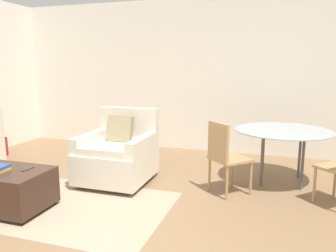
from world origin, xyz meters
The scene contains 8 objects.
ground_plane centered at (0.00, 0.00, 0.00)m, with size 20.00×20.00×0.00m, color brown.
wall_back centered at (0.00, 3.58, 1.38)m, with size 12.00×0.06×2.75m.
area_rug centered at (-0.73, 0.64, 0.00)m, with size 2.66×1.50×0.01m.
armchair centered at (-0.35, 1.55, 0.37)m, with size 0.88×0.94×0.97m.
ottoman centered at (-1.10, 0.37, 0.24)m, with size 0.89×0.62×0.45m.
tv_remote_primary centered at (-0.90, 0.47, 0.45)m, with size 0.04×0.16×0.01m.
dining_table centered at (1.77, 2.22, 0.66)m, with size 1.27×1.27×0.72m.
dining_chair_near_left centered at (1.09, 1.54, 0.52)m, with size 0.59×0.59×0.90m.
Camera 1 is at (1.61, -2.33, 1.56)m, focal length 35.00 mm.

